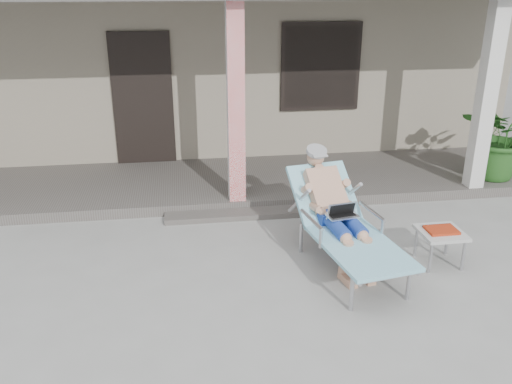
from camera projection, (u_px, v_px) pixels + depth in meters
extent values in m
plane|color=#9E9E99|center=(260.00, 289.00, 5.61)|extent=(60.00, 60.00, 0.00)
cube|color=gray|center=(213.00, 57.00, 11.04)|extent=(10.00, 5.00, 3.00)
cube|color=black|center=(143.00, 99.00, 8.65)|extent=(0.95, 0.06, 2.10)
cube|color=black|center=(321.00, 67.00, 8.87)|extent=(1.20, 0.06, 1.30)
cube|color=black|center=(321.00, 67.00, 8.87)|extent=(1.32, 0.05, 1.42)
cube|color=#605B56|center=(231.00, 182.00, 8.35)|extent=(10.00, 2.00, 0.15)
cube|color=red|center=(236.00, 106.00, 7.06)|extent=(0.22, 0.22, 2.61)
cube|color=silver|center=(486.00, 98.00, 7.52)|extent=(0.22, 0.22, 2.61)
cube|color=#605B56|center=(240.00, 214.00, 7.30)|extent=(2.00, 0.30, 0.07)
cylinder|color=#B7B7BC|center=(352.00, 294.00, 5.19)|extent=(0.04, 0.04, 0.37)
cylinder|color=#B7B7BC|center=(409.00, 283.00, 5.37)|extent=(0.04, 0.04, 0.37)
cylinder|color=#B7B7BC|center=(301.00, 238.00, 6.32)|extent=(0.04, 0.04, 0.37)
cylinder|color=#B7B7BC|center=(350.00, 230.00, 6.50)|extent=(0.04, 0.04, 0.37)
cube|color=#B7B7BC|center=(359.00, 249.00, 5.62)|extent=(0.83, 1.32, 0.03)
cube|color=#98E6EB|center=(360.00, 247.00, 5.61)|extent=(0.94, 1.38, 0.04)
cube|color=#B7B7BC|center=(324.00, 197.00, 6.33)|extent=(0.72, 0.68, 0.50)
cube|color=#98E6EB|center=(324.00, 194.00, 6.31)|extent=(0.83, 0.77, 0.56)
cylinder|color=#9F9FA2|center=(316.00, 150.00, 6.41)|extent=(0.29, 0.29, 0.13)
cube|color=silver|center=(342.00, 215.00, 5.94)|extent=(0.37, 0.29, 0.24)
cube|color=beige|center=(441.00, 233.00, 5.99)|extent=(0.48, 0.48, 0.04)
cylinder|color=#B7B7BC|center=(430.00, 258.00, 5.87)|extent=(0.03, 0.03, 0.36)
cylinder|color=#B7B7BC|center=(463.00, 256.00, 5.92)|extent=(0.03, 0.03, 0.36)
cylinder|color=#B7B7BC|center=(416.00, 242.00, 6.22)|extent=(0.03, 0.03, 0.36)
cylinder|color=#B7B7BC|center=(447.00, 240.00, 6.27)|extent=(0.03, 0.03, 0.36)
cube|color=#B33013|center=(442.00, 230.00, 5.98)|extent=(0.34, 0.25, 0.03)
cube|color=black|center=(437.00, 226.00, 6.10)|extent=(0.33, 0.02, 0.03)
imported|color=#26591E|center=(499.00, 134.00, 8.14)|extent=(1.46, 1.35, 1.34)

